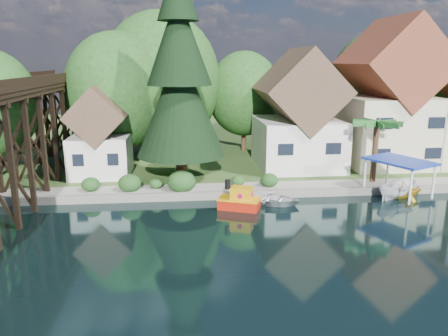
{
  "coord_description": "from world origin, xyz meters",
  "views": [
    {
      "loc": [
        -3.9,
        -23.82,
        10.37
      ],
      "look_at": [
        -0.98,
        6.0,
        2.96
      ],
      "focal_mm": 35.0,
      "sensor_mm": 36.0,
      "label": 1
    }
  ],
  "objects_px": {
    "house_left": "(298,118)",
    "conifer": "(179,77)",
    "palm_tree": "(377,125)",
    "tugboat": "(240,200)",
    "house_center": "(389,103)",
    "boat_white_a": "(271,198)",
    "shed": "(100,138)",
    "boat_canopy": "(398,182)",
    "boat_yellow": "(405,189)"
  },
  "relations": [
    {
      "from": "shed",
      "to": "conifer",
      "type": "height_order",
      "value": "conifer"
    },
    {
      "from": "boat_canopy",
      "to": "boat_yellow",
      "type": "xyz_separation_m",
      "value": [
        0.66,
        0.06,
        -0.58
      ]
    },
    {
      "from": "conifer",
      "to": "tugboat",
      "type": "bearing_deg",
      "value": -57.06
    },
    {
      "from": "house_center",
      "to": "boat_yellow",
      "type": "height_order",
      "value": "house_center"
    },
    {
      "from": "shed",
      "to": "tugboat",
      "type": "xyz_separation_m",
      "value": [
        11.12,
        -8.85,
        -3.19
      ]
    },
    {
      "from": "palm_tree",
      "to": "boat_canopy",
      "type": "bearing_deg",
      "value": -76.06
    },
    {
      "from": "conifer",
      "to": "house_left",
      "type": "bearing_deg",
      "value": 20.17
    },
    {
      "from": "palm_tree",
      "to": "boat_canopy",
      "type": "relative_size",
      "value": 0.96
    },
    {
      "from": "conifer",
      "to": "palm_tree",
      "type": "relative_size",
      "value": 3.25
    },
    {
      "from": "house_left",
      "to": "house_center",
      "type": "relative_size",
      "value": 0.79
    },
    {
      "from": "shed",
      "to": "boat_white_a",
      "type": "distance_m",
      "value": 16.1
    },
    {
      "from": "tugboat",
      "to": "house_center",
      "type": "bearing_deg",
      "value": 34.35
    },
    {
      "from": "boat_yellow",
      "to": "shed",
      "type": "bearing_deg",
      "value": 70.49
    },
    {
      "from": "shed",
      "to": "boat_canopy",
      "type": "height_order",
      "value": "shed"
    },
    {
      "from": "house_center",
      "to": "shed",
      "type": "distance_m",
      "value": 27.2
    },
    {
      "from": "house_center",
      "to": "boat_canopy",
      "type": "height_order",
      "value": "house_center"
    },
    {
      "from": "conifer",
      "to": "boat_white_a",
      "type": "height_order",
      "value": "conifer"
    },
    {
      "from": "palm_tree",
      "to": "tugboat",
      "type": "distance_m",
      "value": 13.24
    },
    {
      "from": "house_center",
      "to": "conifer",
      "type": "distance_m",
      "value": 20.65
    },
    {
      "from": "house_center",
      "to": "boat_canopy",
      "type": "xyz_separation_m",
      "value": [
        -3.47,
        -9.56,
        -5.11
      ]
    },
    {
      "from": "house_center",
      "to": "palm_tree",
      "type": "distance_m",
      "value": 7.98
    },
    {
      "from": "house_center",
      "to": "shed",
      "type": "relative_size",
      "value": 1.77
    },
    {
      "from": "conifer",
      "to": "palm_tree",
      "type": "bearing_deg",
      "value": -7.83
    },
    {
      "from": "house_left",
      "to": "house_center",
      "type": "height_order",
      "value": "house_center"
    },
    {
      "from": "conifer",
      "to": "boat_yellow",
      "type": "distance_m",
      "value": 19.71
    },
    {
      "from": "house_left",
      "to": "palm_tree",
      "type": "relative_size",
      "value": 2.02
    },
    {
      "from": "boat_canopy",
      "to": "house_left",
      "type": "bearing_deg",
      "value": 121.38
    },
    {
      "from": "house_center",
      "to": "boat_yellow",
      "type": "relative_size",
      "value": 5.02
    },
    {
      "from": "tugboat",
      "to": "boat_yellow",
      "type": "relative_size",
      "value": 1.2
    },
    {
      "from": "tugboat",
      "to": "boat_white_a",
      "type": "height_order",
      "value": "tugboat"
    },
    {
      "from": "palm_tree",
      "to": "tugboat",
      "type": "xyz_separation_m",
      "value": [
        -11.69,
        -4.15,
        -4.63
      ]
    },
    {
      "from": "house_left",
      "to": "house_center",
      "type": "distance_m",
      "value": 9.1
    },
    {
      "from": "house_left",
      "to": "conifer",
      "type": "height_order",
      "value": "conifer"
    },
    {
      "from": "house_center",
      "to": "boat_white_a",
      "type": "relative_size",
      "value": 3.24
    },
    {
      "from": "house_left",
      "to": "boat_yellow",
      "type": "distance_m",
      "value": 11.78
    },
    {
      "from": "house_center",
      "to": "boat_white_a",
      "type": "distance_m",
      "value": 17.7
    },
    {
      "from": "conifer",
      "to": "palm_tree",
      "type": "height_order",
      "value": "conifer"
    },
    {
      "from": "conifer",
      "to": "shed",
      "type": "bearing_deg",
      "value": 160.2
    },
    {
      "from": "house_center",
      "to": "tugboat",
      "type": "distance_m",
      "value": 20.08
    },
    {
      "from": "boat_white_a",
      "to": "boat_canopy",
      "type": "xyz_separation_m",
      "value": [
        9.92,
        0.36,
        0.86
      ]
    },
    {
      "from": "conifer",
      "to": "boat_white_a",
      "type": "relative_size",
      "value": 4.14
    },
    {
      "from": "palm_tree",
      "to": "shed",
      "type": "bearing_deg",
      "value": 168.36
    },
    {
      "from": "palm_tree",
      "to": "boat_yellow",
      "type": "relative_size",
      "value": 1.97
    },
    {
      "from": "house_left",
      "to": "boat_canopy",
      "type": "height_order",
      "value": "house_left"
    },
    {
      "from": "house_center",
      "to": "boat_white_a",
      "type": "bearing_deg",
      "value": -143.48
    },
    {
      "from": "house_left",
      "to": "palm_tree",
      "type": "bearing_deg",
      "value": -52.16
    },
    {
      "from": "conifer",
      "to": "boat_canopy",
      "type": "bearing_deg",
      "value": -16.96
    },
    {
      "from": "boat_canopy",
      "to": "boat_yellow",
      "type": "relative_size",
      "value": 2.05
    },
    {
      "from": "house_left",
      "to": "conifer",
      "type": "relative_size",
      "value": 0.62
    },
    {
      "from": "house_left",
      "to": "palm_tree",
      "type": "xyz_separation_m",
      "value": [
        4.82,
        -6.2,
        0.13
      ]
    }
  ]
}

